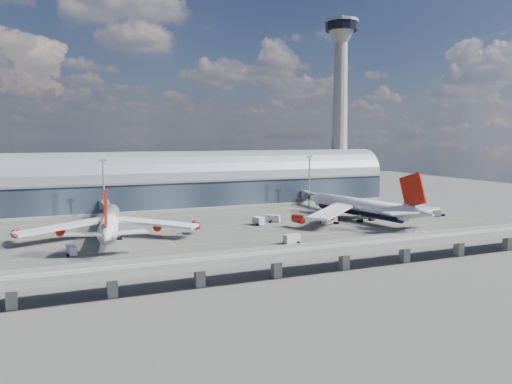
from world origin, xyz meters
name	(u,v)px	position (x,y,z in m)	size (l,w,h in m)	color
ground	(262,233)	(0.00, 0.00, 0.00)	(500.00, 500.00, 0.00)	#474744
taxi_lines	(241,223)	(0.00, 22.11, 0.01)	(200.00, 80.12, 0.01)	gold
terminal	(201,184)	(0.00, 77.99, 11.34)	(200.00, 30.00, 28.00)	#212A37
control_tower	(340,108)	(85.00, 83.00, 51.64)	(19.00, 19.00, 103.00)	gray
guideway	(344,250)	(0.00, -55.00, 5.29)	(220.00, 8.50, 7.20)	gray
floodlight_mast_left	(104,187)	(-50.00, 55.00, 13.63)	(3.00, 0.70, 25.70)	gray
floodlight_mast_right	(309,180)	(50.00, 55.00, 13.63)	(3.00, 0.70, 25.70)	gray
airliner_left	(110,223)	(-53.04, 9.68, 5.76)	(62.84, 66.12, 20.17)	white
airliner_right	(362,207)	(49.07, 7.69, 5.85)	(67.74, 70.88, 22.55)	white
jet_bridge_left	(107,207)	(-49.23, 53.12, 5.18)	(4.40, 28.00, 7.25)	gray
jet_bridge_right	(317,197)	(52.25, 51.18, 5.18)	(4.40, 32.00, 7.25)	gray
service_truck_0	(72,250)	(-66.37, -9.39, 1.43)	(3.01, 6.88, 2.76)	beige
service_truck_1	(292,239)	(1.53, -21.17, 1.58)	(5.69, 3.30, 3.12)	beige
service_truck_2	(329,220)	(32.65, 6.54, 1.55)	(8.44, 5.55, 2.97)	beige
service_truck_3	(437,212)	(87.92, 5.99, 1.63)	(5.75, 6.87, 3.18)	beige
service_truck_4	(259,221)	(5.18, 15.49, 1.63)	(3.46, 5.91, 3.24)	beige
service_truck_5	(273,218)	(13.47, 19.76, 1.47)	(6.07, 5.52, 2.88)	beige
cargo_train_0	(240,260)	(-23.43, -38.29, 0.96)	(8.28, 4.67, 1.84)	gray
cargo_train_1	(416,234)	(47.09, -28.20, 0.97)	(8.27, 5.04, 1.86)	gray
cargo_train_2	(409,231)	(48.74, -22.49, 0.80)	(4.72, 2.34, 1.54)	gray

